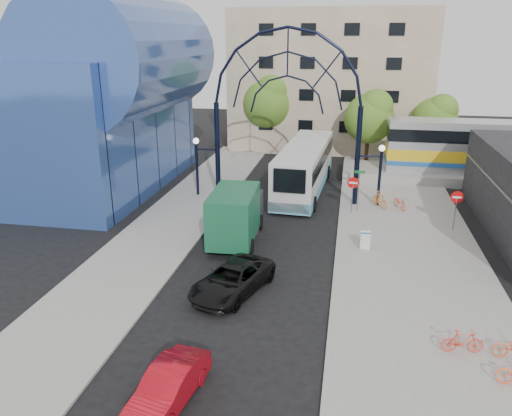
% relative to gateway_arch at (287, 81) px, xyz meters
% --- Properties ---
extents(ground, '(120.00, 120.00, 0.00)m').
position_rel_gateway_arch_xyz_m(ground, '(0.00, -14.00, -8.56)').
color(ground, black).
rests_on(ground, ground).
extents(sidewalk_east, '(8.00, 56.00, 0.12)m').
position_rel_gateway_arch_xyz_m(sidewalk_east, '(8.00, -10.00, -8.50)').
color(sidewalk_east, gray).
rests_on(sidewalk_east, ground).
extents(plaza_west, '(5.00, 50.00, 0.12)m').
position_rel_gateway_arch_xyz_m(plaza_west, '(-6.50, -8.00, -8.50)').
color(plaza_west, gray).
rests_on(plaza_west, ground).
extents(gateway_arch, '(13.64, 0.44, 12.10)m').
position_rel_gateway_arch_xyz_m(gateway_arch, '(0.00, 0.00, 0.00)').
color(gateway_arch, black).
rests_on(gateway_arch, ground).
extents(stop_sign, '(0.80, 0.07, 2.50)m').
position_rel_gateway_arch_xyz_m(stop_sign, '(4.80, -2.00, -6.56)').
color(stop_sign, slate).
rests_on(stop_sign, sidewalk_east).
extents(do_not_enter_sign, '(0.76, 0.07, 2.48)m').
position_rel_gateway_arch_xyz_m(do_not_enter_sign, '(11.00, -4.00, -6.58)').
color(do_not_enter_sign, slate).
rests_on(do_not_enter_sign, sidewalk_east).
extents(street_name_sign, '(0.70, 0.70, 2.80)m').
position_rel_gateway_arch_xyz_m(street_name_sign, '(5.20, -1.40, -6.43)').
color(street_name_sign, slate).
rests_on(street_name_sign, sidewalk_east).
extents(sandwich_board, '(0.55, 0.61, 0.99)m').
position_rel_gateway_arch_xyz_m(sandwich_board, '(5.60, -8.02, -7.81)').
color(sandwich_board, white).
rests_on(sandwich_board, sidewalk_east).
extents(transit_hall, '(16.50, 18.00, 14.50)m').
position_rel_gateway_arch_xyz_m(transit_hall, '(-15.30, 1.00, -1.86)').
color(transit_hall, '#34549F').
rests_on(transit_hall, ground).
extents(apartment_block, '(20.00, 12.10, 14.00)m').
position_rel_gateway_arch_xyz_m(apartment_block, '(2.00, 20.97, -1.55)').
color(apartment_block, tan).
rests_on(apartment_block, ground).
extents(tree_north_a, '(4.48, 4.48, 7.00)m').
position_rel_gateway_arch_xyz_m(tree_north_a, '(6.12, 11.93, -3.95)').
color(tree_north_a, '#382314').
rests_on(tree_north_a, ground).
extents(tree_north_b, '(5.12, 5.12, 8.00)m').
position_rel_gateway_arch_xyz_m(tree_north_b, '(-3.88, 15.93, -3.29)').
color(tree_north_b, '#382314').
rests_on(tree_north_b, ground).
extents(tree_north_c, '(4.16, 4.16, 6.50)m').
position_rel_gateway_arch_xyz_m(tree_north_c, '(12.12, 13.93, -4.28)').
color(tree_north_c, '#382314').
rests_on(tree_north_c, ground).
extents(city_bus, '(3.66, 13.19, 3.58)m').
position_rel_gateway_arch_xyz_m(city_bus, '(1.11, 2.95, -6.68)').
color(city_bus, silver).
rests_on(city_bus, ground).
extents(green_truck, '(2.75, 6.57, 3.26)m').
position_rel_gateway_arch_xyz_m(green_truck, '(-1.81, -7.82, -6.93)').
color(green_truck, black).
rests_on(green_truck, ground).
extents(black_suv, '(3.77, 5.45, 1.38)m').
position_rel_gateway_arch_xyz_m(black_suv, '(-0.59, -14.12, -7.86)').
color(black_suv, black).
rests_on(black_suv, ground).
extents(red_sedan, '(1.95, 4.06, 1.28)m').
position_rel_gateway_arch_xyz_m(red_sedan, '(-0.93, -21.77, -7.91)').
color(red_sedan, '#A30A15').
rests_on(red_sedan, ground).
extents(bike_near_a, '(1.18, 1.75, 0.87)m').
position_rel_gateway_arch_xyz_m(bike_near_a, '(8.09, -0.47, -8.00)').
color(bike_near_a, '#FC4C32').
rests_on(bike_near_a, sidewalk_east).
extents(bike_near_b, '(1.41, 1.85, 1.11)m').
position_rel_gateway_arch_xyz_m(bike_near_b, '(6.71, -0.51, -7.88)').
color(bike_near_b, orange).
rests_on(bike_near_b, sidewalk_east).
extents(bike_far_b, '(1.62, 0.64, 0.95)m').
position_rel_gateway_arch_xyz_m(bike_far_b, '(9.04, -17.21, -7.96)').
color(bike_far_b, red).
rests_on(bike_far_b, sidewalk_east).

